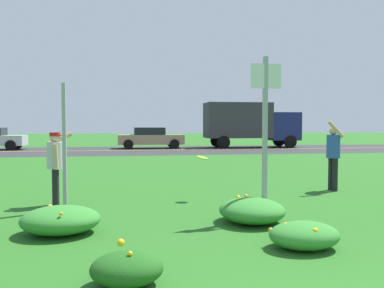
{
  "coord_description": "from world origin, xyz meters",
  "views": [
    {
      "loc": [
        -1.89,
        -1.85,
        1.72
      ],
      "look_at": [
        -0.33,
        7.59,
        1.25
      ],
      "focal_mm": 39.23,
      "sensor_mm": 36.0,
      "label": 1
    }
  ],
  "objects_px": {
    "car_tan_center_left": "(150,138)",
    "box_truck_navy": "(250,122)",
    "sign_post_near_path": "(64,147)",
    "person_thrower_red_cap_gray_shirt": "(55,161)",
    "sign_post_by_roadside": "(265,122)",
    "person_catcher_blue_shirt": "(333,152)",
    "frisbee_lime": "(202,158)"
  },
  "relations": [
    {
      "from": "frisbee_lime",
      "to": "box_truck_navy",
      "type": "relative_size",
      "value": 0.04
    },
    {
      "from": "sign_post_by_roadside",
      "to": "person_catcher_blue_shirt",
      "type": "distance_m",
      "value": 3.93
    },
    {
      "from": "person_catcher_blue_shirt",
      "to": "car_tan_center_left",
      "type": "relative_size",
      "value": 0.4
    },
    {
      "from": "sign_post_by_roadside",
      "to": "person_thrower_red_cap_gray_shirt",
      "type": "height_order",
      "value": "sign_post_by_roadside"
    },
    {
      "from": "person_thrower_red_cap_gray_shirt",
      "to": "frisbee_lime",
      "type": "xyz_separation_m",
      "value": [
        3.15,
        0.14,
        0.02
      ]
    },
    {
      "from": "person_thrower_red_cap_gray_shirt",
      "to": "sign_post_by_roadside",
      "type": "bearing_deg",
      "value": -24.86
    },
    {
      "from": "frisbee_lime",
      "to": "car_tan_center_left",
      "type": "distance_m",
      "value": 19.89
    },
    {
      "from": "person_catcher_blue_shirt",
      "to": "car_tan_center_left",
      "type": "xyz_separation_m",
      "value": [
        -3.41,
        19.17,
        -0.25
      ]
    },
    {
      "from": "sign_post_near_path",
      "to": "person_thrower_red_cap_gray_shirt",
      "type": "bearing_deg",
      "value": 115.31
    },
    {
      "from": "sign_post_near_path",
      "to": "frisbee_lime",
      "type": "distance_m",
      "value": 2.99
    },
    {
      "from": "sign_post_by_roadside",
      "to": "sign_post_near_path",
      "type": "bearing_deg",
      "value": 160.81
    },
    {
      "from": "sign_post_by_roadside",
      "to": "box_truck_navy",
      "type": "distance_m",
      "value": 22.8
    },
    {
      "from": "sign_post_by_roadside",
      "to": "car_tan_center_left",
      "type": "relative_size",
      "value": 0.65
    },
    {
      "from": "person_thrower_red_cap_gray_shirt",
      "to": "person_catcher_blue_shirt",
      "type": "bearing_deg",
      "value": 7.33
    },
    {
      "from": "sign_post_near_path",
      "to": "person_thrower_red_cap_gray_shirt",
      "type": "relative_size",
      "value": 1.63
    },
    {
      "from": "sign_post_by_roadside",
      "to": "box_truck_navy",
      "type": "height_order",
      "value": "box_truck_navy"
    },
    {
      "from": "person_thrower_red_cap_gray_shirt",
      "to": "car_tan_center_left",
      "type": "bearing_deg",
      "value": 80.68
    },
    {
      "from": "sign_post_near_path",
      "to": "person_catcher_blue_shirt",
      "type": "relative_size",
      "value": 1.39
    },
    {
      "from": "person_catcher_blue_shirt",
      "to": "person_thrower_red_cap_gray_shirt",
      "type": "bearing_deg",
      "value": -172.67
    },
    {
      "from": "car_tan_center_left",
      "to": "box_truck_navy",
      "type": "relative_size",
      "value": 0.67
    },
    {
      "from": "box_truck_navy",
      "to": "sign_post_by_roadside",
      "type": "bearing_deg",
      "value": -106.53
    },
    {
      "from": "sign_post_by_roadside",
      "to": "frisbee_lime",
      "type": "bearing_deg",
      "value": 111.7
    },
    {
      "from": "sign_post_near_path",
      "to": "car_tan_center_left",
      "type": "height_order",
      "value": "sign_post_near_path"
    },
    {
      "from": "sign_post_by_roadside",
      "to": "person_thrower_red_cap_gray_shirt",
      "type": "bearing_deg",
      "value": 155.14
    },
    {
      "from": "person_catcher_blue_shirt",
      "to": "sign_post_near_path",
      "type": "bearing_deg",
      "value": -167.7
    },
    {
      "from": "sign_post_near_path",
      "to": "sign_post_by_roadside",
      "type": "distance_m",
      "value": 3.92
    },
    {
      "from": "sign_post_near_path",
      "to": "person_catcher_blue_shirt",
      "type": "height_order",
      "value": "sign_post_near_path"
    },
    {
      "from": "sign_post_near_path",
      "to": "car_tan_center_left",
      "type": "bearing_deg",
      "value": 81.62
    },
    {
      "from": "car_tan_center_left",
      "to": "sign_post_by_roadside",
      "type": "bearing_deg",
      "value": -88.31
    },
    {
      "from": "sign_post_near_path",
      "to": "frisbee_lime",
      "type": "height_order",
      "value": "sign_post_near_path"
    },
    {
      "from": "person_thrower_red_cap_gray_shirt",
      "to": "box_truck_navy",
      "type": "distance_m",
      "value": 22.6
    },
    {
      "from": "sign_post_by_roadside",
      "to": "car_tan_center_left",
      "type": "distance_m",
      "value": 21.89
    }
  ]
}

